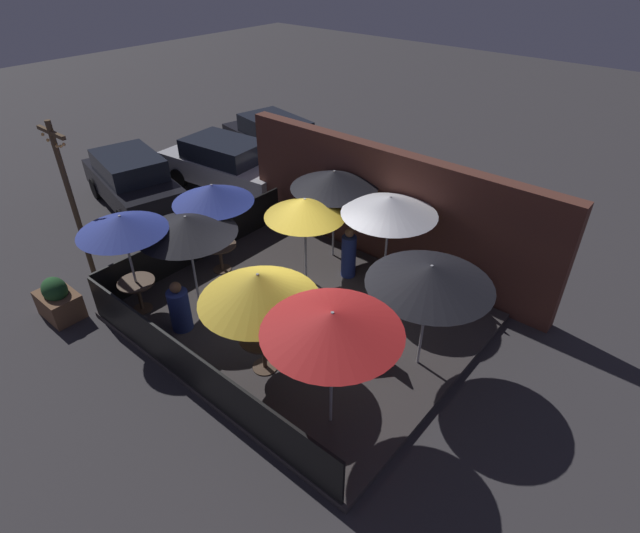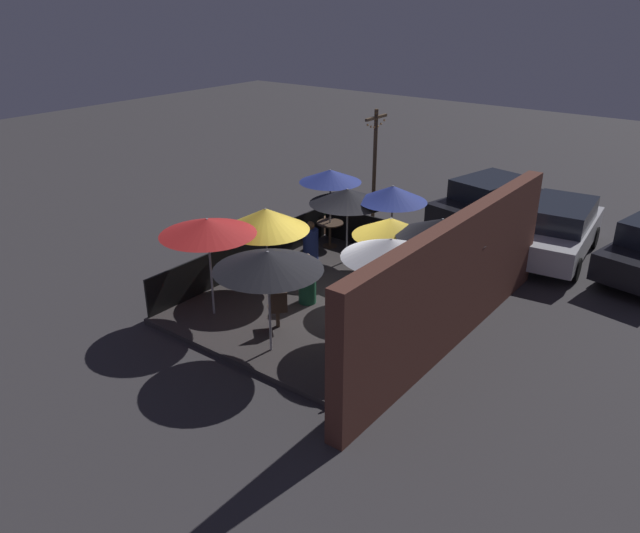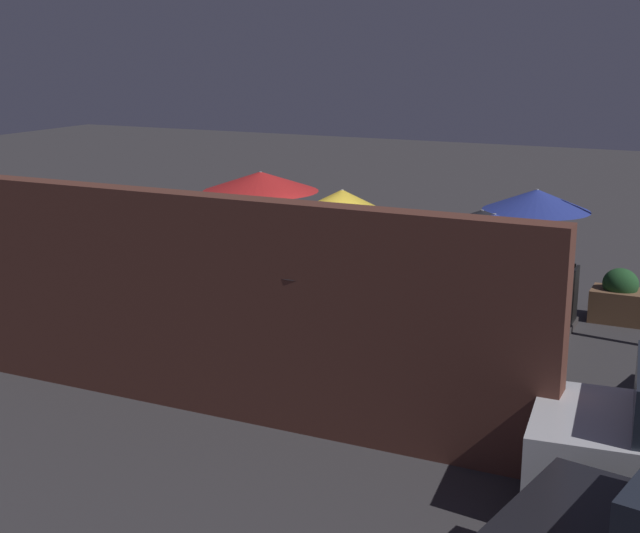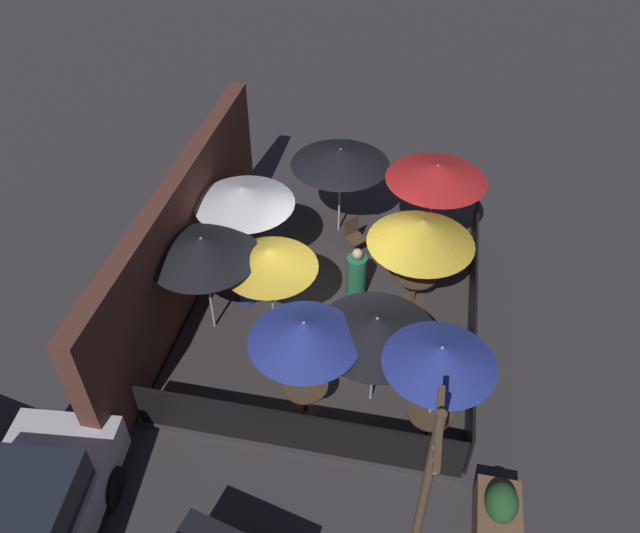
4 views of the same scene
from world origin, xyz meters
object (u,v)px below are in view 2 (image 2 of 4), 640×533
at_px(patio_umbrella_3, 348,196).
at_px(dining_table_2, 330,228).
at_px(patio_umbrella_2, 330,176).
at_px(patio_umbrella_6, 208,227).
at_px(patio_umbrella_8, 442,228).
at_px(planter_box, 325,217).
at_px(dining_table_1, 390,246).
at_px(light_post, 375,164).
at_px(patron_1, 401,296).
at_px(parked_car_0, 488,202).
at_px(parked_car_1, 559,229).
at_px(dining_table_0, 268,267).
at_px(patio_chair_0, 278,308).
at_px(patio_umbrella_1, 393,194).
at_px(patio_umbrella_4, 268,261).
at_px(patron_2, 311,244).
at_px(patio_umbrella_7, 391,248).
at_px(patio_umbrella_5, 391,227).
at_px(patio_umbrella_0, 266,219).
at_px(patio_chair_1, 361,359).
at_px(patron_0, 307,281).

bearing_deg(patio_umbrella_3, dining_table_2, -121.04).
bearing_deg(patio_umbrella_2, patio_umbrella_6, 4.00).
relative_size(patio_umbrella_8, planter_box, 2.39).
xyz_separation_m(dining_table_1, light_post, (-2.34, -2.06, 1.45)).
relative_size(dining_table_2, patron_1, 0.61).
height_order(patio_umbrella_2, parked_car_0, patio_umbrella_2).
bearing_deg(patio_umbrella_2, patio_umbrella_8, 67.97).
xyz_separation_m(patron_1, parked_car_1, (-6.09, 1.52, 0.15)).
distance_m(dining_table_0, patio_chair_0, 2.00).
bearing_deg(patio_umbrella_1, parked_car_1, 137.47).
xyz_separation_m(dining_table_1, parked_car_1, (-3.62, 3.32, 0.17)).
xyz_separation_m(patio_umbrella_3, patio_umbrella_4, (4.79, 1.44, 0.15)).
bearing_deg(patron_2, patio_chair_0, 151.20).
bearing_deg(patron_2, patio_umbrella_3, -112.97).
relative_size(patio_umbrella_7, planter_box, 2.38).
bearing_deg(patio_umbrella_4, patron_1, 152.50).
distance_m(patio_umbrella_3, patio_umbrella_8, 3.56).
bearing_deg(patron_1, patio_umbrella_7, 73.07).
distance_m(patio_umbrella_6, patron_1, 4.59).
xyz_separation_m(patio_umbrella_3, patio_umbrella_5, (1.32, 2.14, -0.00)).
bearing_deg(patio_umbrella_0, patio_umbrella_1, 152.65).
distance_m(patio_umbrella_6, dining_table_1, 5.42).
relative_size(patio_umbrella_2, parked_car_0, 0.52).
bearing_deg(patio_umbrella_8, patio_umbrella_5, -82.05).
bearing_deg(parked_car_1, parked_car_0, -120.17).
bearing_deg(parked_car_0, patio_umbrella_8, 26.32).
distance_m(patio_chair_1, patron_0, 3.49).
bearing_deg(patio_umbrella_4, patio_umbrella_3, -163.27).
bearing_deg(patron_1, patio_umbrella_5, -69.94).
relative_size(patio_umbrella_6, parked_car_0, 0.53).
xyz_separation_m(patio_umbrella_3, patron_1, (1.99, 2.90, -1.31)).
height_order(patio_umbrella_6, parked_car_0, patio_umbrella_6).
bearing_deg(patio_umbrella_8, patio_umbrella_3, -108.98).
xyz_separation_m(patio_umbrella_2, patio_umbrella_6, (5.01, 0.35, 0.03)).
xyz_separation_m(dining_table_0, dining_table_2, (-3.29, -0.50, -0.03)).
bearing_deg(patio_umbrella_5, patio_umbrella_1, -149.82).
relative_size(patio_umbrella_7, patio_chair_0, 2.49).
bearing_deg(patron_0, parked_car_1, 119.79).
xyz_separation_m(patio_chair_1, parked_car_1, (-8.71, 0.86, 0.24)).
bearing_deg(patron_1, planter_box, -65.94).
height_order(patio_umbrella_0, patio_umbrella_8, patio_umbrella_8).
distance_m(patron_2, planter_box, 2.83).
relative_size(patio_umbrella_3, patio_chair_1, 2.31).
bearing_deg(patio_umbrella_2, dining_table_0, 8.72).
bearing_deg(patio_chair_1, patio_umbrella_2, -23.31).
bearing_deg(patio_umbrella_7, patio_umbrella_1, -149.41).
xyz_separation_m(patio_umbrella_1, patio_umbrella_4, (5.27, 0.35, -0.00)).
height_order(dining_table_0, parked_car_0, parked_car_0).
relative_size(patron_1, light_post, 0.33).
bearing_deg(patio_umbrella_4, light_post, -162.45).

